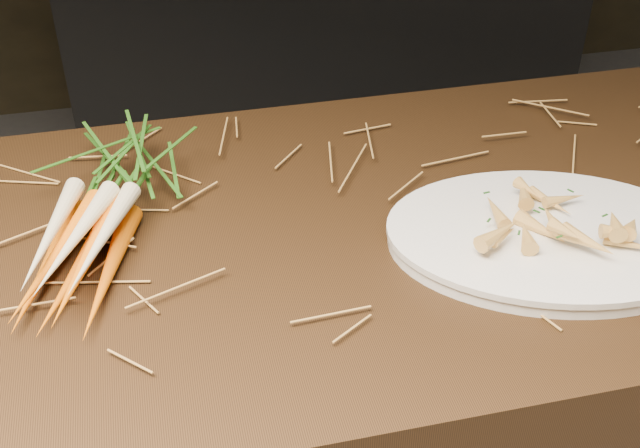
{
  "coord_description": "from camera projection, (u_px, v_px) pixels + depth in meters",
  "views": [
    {
      "loc": [
        -0.34,
        -0.54,
        1.54
      ],
      "look_at": [
        -0.16,
        0.23,
        0.96
      ],
      "focal_mm": 45.0,
      "sensor_mm": 36.0,
      "label": 1
    }
  ],
  "objects": [
    {
      "name": "root_veg_bunch",
      "position": [
        110.0,
        195.0,
        1.07
      ],
      "size": [
        0.27,
        0.45,
        0.08
      ],
      "rotation": [
        0.0,
        0.0,
        -0.36
      ],
      "color": "#E05607",
      "rests_on": "main_counter"
    },
    {
      "name": "main_counter",
      "position": [
        403.0,
        427.0,
        1.37
      ],
      "size": [
        2.4,
        0.7,
        0.9
      ],
      "primitive_type": "cube",
      "color": "black",
      "rests_on": "ground"
    },
    {
      "name": "straw_bedding",
      "position": [
        423.0,
        208.0,
        1.1
      ],
      "size": [
        1.4,
        0.6,
        0.02
      ],
      "primitive_type": null,
      "color": "olive",
      "rests_on": "main_counter"
    },
    {
      "name": "back_counter",
      "position": [
        322.0,
        17.0,
        2.92
      ],
      "size": [
        1.82,
        0.62,
        0.84
      ],
      "color": "black",
      "rests_on": "ground"
    },
    {
      "name": "serving_platter",
      "position": [
        549.0,
        240.0,
        1.04
      ],
      "size": [
        0.48,
        0.38,
        0.02
      ],
      "primitive_type": null,
      "rotation": [
        0.0,
        0.0,
        -0.27
      ],
      "color": "white",
      "rests_on": "main_counter"
    },
    {
      "name": "roasted_veg_heap",
      "position": [
        554.0,
        218.0,
        1.02
      ],
      "size": [
        0.24,
        0.2,
        0.05
      ],
      "primitive_type": null,
      "rotation": [
        0.0,
        0.0,
        -0.27
      ],
      "color": "gold",
      "rests_on": "serving_platter"
    }
  ]
}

